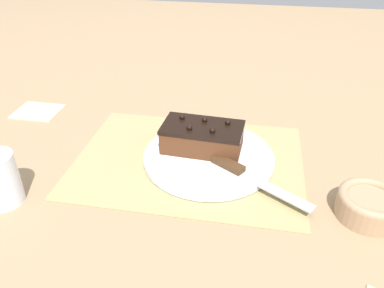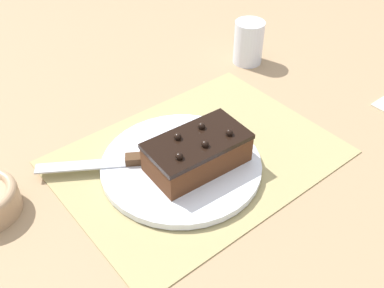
{
  "view_description": "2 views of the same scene",
  "coord_description": "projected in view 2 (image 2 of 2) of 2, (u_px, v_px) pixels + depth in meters",
  "views": [
    {
      "loc": [
        0.12,
        -0.62,
        0.44
      ],
      "look_at": [
        0.01,
        -0.02,
        0.05
      ],
      "focal_mm": 35.0,
      "sensor_mm": 36.0,
      "label": 1
    },
    {
      "loc": [
        0.37,
        0.44,
        0.52
      ],
      "look_at": [
        0.0,
        -0.01,
        0.02
      ],
      "focal_mm": 42.0,
      "sensor_mm": 36.0,
      "label": 2
    }
  ],
  "objects": [
    {
      "name": "placemat_woven",
      "position": [
        198.0,
        157.0,
        0.77
      ],
      "size": [
        0.46,
        0.34,
        0.0
      ],
      "primitive_type": "cube",
      "color": "tan",
      "rests_on": "ground_plane"
    },
    {
      "name": "drinking_glass",
      "position": [
        249.0,
        42.0,
        0.99
      ],
      "size": [
        0.07,
        0.07,
        0.1
      ],
      "color": "white",
      "rests_on": "ground_plane"
    },
    {
      "name": "cake_plate",
      "position": [
        181.0,
        165.0,
        0.74
      ],
      "size": [
        0.27,
        0.27,
        0.01
      ],
      "color": "white",
      "rests_on": "placemat_woven"
    },
    {
      "name": "serving_knife",
      "position": [
        124.0,
        161.0,
        0.73
      ],
      "size": [
        0.19,
        0.13,
        0.01
      ],
      "rotation": [
        0.0,
        0.0,
        4.14
      ],
      "color": "#472D19",
      "rests_on": "cake_plate"
    },
    {
      "name": "chocolate_cake",
      "position": [
        197.0,
        152.0,
        0.72
      ],
      "size": [
        0.17,
        0.1,
        0.06
      ],
      "rotation": [
        0.0,
        0.0,
        -0.06
      ],
      "color": "#512D19",
      "rests_on": "cake_plate"
    },
    {
      "name": "ground_plane",
      "position": [
        198.0,
        157.0,
        0.77
      ],
      "size": [
        3.0,
        3.0,
        0.0
      ],
      "primitive_type": "plane",
      "color": "#9E7F5B"
    }
  ]
}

